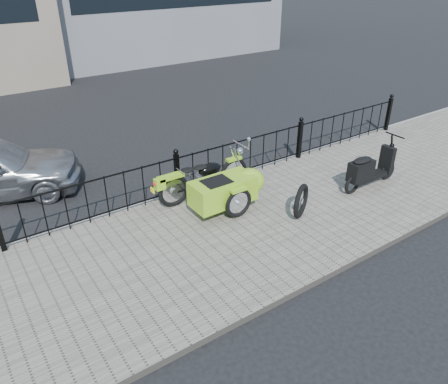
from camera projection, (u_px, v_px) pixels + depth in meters
ground at (211, 227)px, 8.54m from camera, size 120.00×120.00×0.00m
sidewalk at (226, 236)px, 8.15m from camera, size 30.00×3.80×0.12m
curb at (175, 195)px, 9.55m from camera, size 30.00×0.10×0.12m
iron_fence at (177, 176)px, 9.20m from camera, size 14.11×0.11×1.08m
motorcycle_sidecar at (226, 185)px, 8.79m from camera, size 2.28×1.48×0.98m
scooter at (369, 170)px, 9.53m from camera, size 1.63×0.48×1.11m
spare_tire at (301, 201)px, 8.49m from camera, size 0.66×0.42×0.70m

